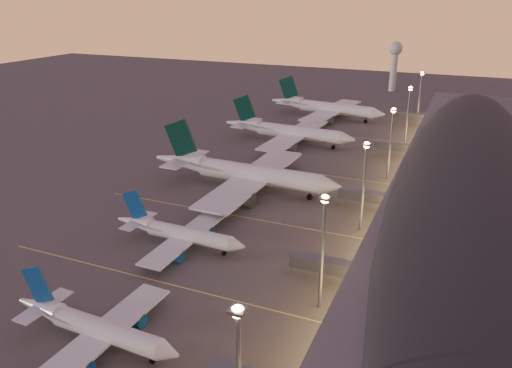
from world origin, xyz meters
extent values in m
plane|color=#42403D|center=(0.00, 0.00, 0.00)|extent=(700.00, 700.00, 0.00)
cylinder|color=silver|center=(3.33, -28.14, 3.60)|extent=(23.73, 4.77, 4.02)
cone|color=silver|center=(17.03, -28.58, 3.60)|extent=(3.93, 4.14, 4.02)
cone|color=silver|center=(-13.80, -27.59, 4.10)|extent=(10.78, 4.36, 4.02)
cube|color=silver|center=(2.19, -28.10, 2.89)|extent=(7.93, 34.05, 0.44)
cylinder|color=navy|center=(3.18, -20.69, 1.54)|extent=(5.42, 3.18, 3.01)
cylinder|color=navy|center=(2.71, -35.57, 1.54)|extent=(5.42, 3.18, 3.01)
cube|color=navy|center=(-13.27, -27.61, 9.31)|extent=(7.38, 0.84, 8.72)
cube|color=silver|center=(-12.51, -27.63, 4.70)|extent=(4.20, 12.30, 0.28)
cylinder|color=black|center=(13.24, -28.46, 0.79)|extent=(0.33, 0.33, 1.59)
cylinder|color=black|center=(13.24, -28.46, 0.56)|extent=(1.15, 0.74, 1.13)
cylinder|color=black|center=(1.51, -25.27, 0.79)|extent=(0.33, 0.33, 1.59)
cylinder|color=black|center=(1.51, -25.27, 0.56)|extent=(1.15, 0.74, 1.13)
cylinder|color=black|center=(1.33, -30.89, 0.79)|extent=(0.33, 0.33, 1.59)
cylinder|color=black|center=(1.33, -30.89, 0.56)|extent=(1.15, 0.74, 1.13)
cylinder|color=silver|center=(-2.66, 12.14, 3.63)|extent=(23.86, 4.34, 4.05)
cone|color=silver|center=(11.16, 11.97, 3.63)|extent=(3.89, 4.10, 4.05)
cone|color=silver|center=(-19.94, 12.34, 4.13)|extent=(10.80, 4.18, 4.05)
cube|color=silver|center=(-3.81, 12.15, 2.92)|extent=(7.32, 34.22, 0.45)
cylinder|color=navy|center=(-2.96, 19.65, 1.55)|extent=(5.41, 3.10, 3.04)
cylinder|color=navy|center=(-3.14, 4.63, 1.55)|extent=(5.41, 3.10, 3.04)
cube|color=navy|center=(-19.40, 12.34, 9.39)|extent=(7.43, 0.70, 8.79)
cube|color=silver|center=(-18.64, 12.33, 4.74)|extent=(3.99, 12.33, 0.28)
cylinder|color=black|center=(7.34, 12.02, 0.80)|extent=(0.33, 0.33, 1.60)
cylinder|color=black|center=(7.34, 12.02, 0.57)|extent=(1.14, 0.72, 1.14)
cylinder|color=black|center=(-4.55, 15.00, 0.80)|extent=(0.33, 0.33, 1.60)
cylinder|color=black|center=(-4.55, 15.00, 0.57)|extent=(1.14, 0.72, 1.14)
cylinder|color=black|center=(-4.62, 9.32, 0.80)|extent=(0.33, 0.33, 1.60)
cylinder|color=black|center=(-4.62, 9.32, 0.57)|extent=(1.14, 0.72, 1.14)
cylinder|color=silver|center=(-1.62, 55.95, 5.80)|extent=(42.74, 7.30, 6.45)
cone|color=silver|center=(23.13, 55.46, 5.80)|extent=(7.00, 6.58, 6.45)
cone|color=silver|center=(-32.55, 56.58, 6.61)|extent=(19.38, 6.83, 6.45)
cube|color=silver|center=(-3.68, 56.00, 4.67)|extent=(13.63, 62.54, 0.71)
cylinder|color=#55585D|center=(-2.03, 69.67, 2.50)|extent=(9.72, 5.03, 4.83)
cylinder|color=#55585D|center=(-2.58, 42.26, 2.50)|extent=(9.72, 5.03, 4.83)
cube|color=black|center=(-31.58, 56.56, 14.93)|extent=(12.73, 1.22, 14.30)
cube|color=silver|center=(-30.21, 56.53, 7.57)|extent=(7.33, 22.56, 0.45)
cylinder|color=black|center=(16.28, 55.59, 1.29)|extent=(0.53, 0.53, 2.58)
cylinder|color=black|center=(16.28, 55.59, 0.90)|extent=(1.83, 1.16, 1.80)
cylinder|color=black|center=(-4.96, 60.53, 1.29)|extent=(0.53, 0.53, 2.58)
cylinder|color=black|center=(-4.96, 60.53, 0.90)|extent=(1.83, 1.16, 1.80)
cylinder|color=black|center=(-5.14, 51.51, 1.29)|extent=(0.53, 0.53, 2.58)
cylinder|color=black|center=(-5.14, 51.51, 0.90)|extent=(1.83, 1.16, 1.80)
cylinder|color=silver|center=(-7.26, 113.99, 5.20)|extent=(38.51, 8.18, 5.78)
cone|color=silver|center=(14.89, 112.59, 5.20)|extent=(6.52, 6.16, 5.78)
cone|color=silver|center=(-34.95, 115.74, 5.92)|extent=(17.59, 6.86, 5.78)
cube|color=silver|center=(-9.10, 114.11, 4.19)|extent=(14.60, 56.46, 0.64)
cylinder|color=#55585D|center=(-7.10, 126.30, 2.24)|extent=(8.89, 4.87, 4.33)
cylinder|color=#55585D|center=(-8.65, 101.76, 2.24)|extent=(8.89, 4.87, 4.33)
cube|color=black|center=(-34.08, 115.69, 13.39)|extent=(11.43, 1.58, 12.83)
cube|color=silver|center=(-32.85, 115.61, 6.79)|extent=(7.42, 20.46, 0.40)
cylinder|color=black|center=(8.76, 112.98, 1.16)|extent=(0.49, 0.49, 2.31)
cylinder|color=black|center=(8.76, 112.98, 0.81)|extent=(1.68, 1.11, 1.62)
cylinder|color=black|center=(-10.08, 118.22, 1.16)|extent=(0.49, 0.49, 2.31)
cylinder|color=black|center=(-10.08, 118.22, 0.81)|extent=(1.68, 1.11, 1.62)
cylinder|color=black|center=(-10.59, 110.15, 1.16)|extent=(0.49, 0.49, 2.31)
cylinder|color=black|center=(-10.59, 110.15, 0.81)|extent=(1.68, 1.11, 1.62)
cylinder|color=silver|center=(-4.56, 166.41, 5.41)|extent=(40.22, 11.10, 6.01)
cone|color=silver|center=(18.34, 163.43, 5.41)|extent=(7.14, 6.79, 6.01)
cone|color=silver|center=(-33.19, 170.14, 6.16)|extent=(18.59, 8.28, 6.01)
cube|color=silver|center=(-6.47, 166.66, 4.36)|extent=(18.96, 59.14, 0.66)
cylinder|color=#55585D|center=(-3.55, 179.18, 2.33)|extent=(9.49, 5.63, 4.51)
cylinder|color=#55585D|center=(-6.85, 153.81, 2.33)|extent=(9.49, 5.63, 4.51)
cube|color=black|center=(-32.30, 170.02, 13.93)|extent=(11.88, 2.43, 13.35)
cube|color=silver|center=(-31.03, 169.85, 7.07)|extent=(9.06, 21.58, 0.42)
cylinder|color=black|center=(12.00, 164.25, 1.20)|extent=(0.54, 0.54, 2.41)
cylinder|color=black|center=(12.00, 164.25, 0.84)|extent=(1.81, 1.26, 1.68)
cylinder|color=black|center=(-7.20, 171.00, 1.20)|extent=(0.54, 0.54, 2.41)
cylinder|color=black|center=(-7.20, 171.00, 0.84)|extent=(1.81, 1.26, 1.68)
cylinder|color=black|center=(-8.29, 162.65, 1.20)|extent=(0.54, 0.54, 2.41)
cylinder|color=black|center=(-8.29, 162.65, 0.84)|extent=(1.81, 1.26, 1.68)
cube|color=#525257|center=(62.00, 72.50, 6.00)|extent=(40.00, 255.00, 12.00)
ellipsoid|color=black|center=(62.00, 72.50, 12.00)|extent=(39.00, 253.00, 10.92)
cube|color=#FFBC5E|center=(41.80, 72.50, 5.00)|extent=(0.40, 244.80, 8.00)
cube|color=#55585D|center=(34.00, 10.00, 4.50)|extent=(16.00, 3.20, 3.00)
cylinder|color=slate|center=(26.00, 10.00, 2.20)|extent=(0.70, 0.70, 4.40)
cube|color=#55585D|center=(34.00, 55.00, 4.50)|extent=(16.00, 3.20, 3.00)
cylinder|color=slate|center=(26.00, 55.00, 2.20)|extent=(0.70, 0.70, 4.40)
cube|color=#55585D|center=(34.00, 112.00, 4.50)|extent=(16.00, 3.20, 3.00)
cylinder|color=slate|center=(26.00, 112.00, 2.20)|extent=(0.70, 0.70, 4.40)
cube|color=#55585D|center=(34.00, 168.00, 4.50)|extent=(16.00, 3.20, 3.00)
cylinder|color=slate|center=(26.00, 168.00, 2.20)|extent=(0.70, 0.70, 4.40)
cube|color=slate|center=(36.00, -40.00, 25.20)|extent=(2.20, 2.20, 0.50)
sphere|color=#FFBC59|center=(36.00, -40.00, 25.00)|extent=(1.80, 1.80, 1.80)
cylinder|color=slate|center=(36.00, 0.00, 12.50)|extent=(0.70, 0.70, 25.00)
cube|color=slate|center=(36.00, 0.00, 25.20)|extent=(2.20, 2.20, 0.50)
sphere|color=#FFBC59|center=(36.00, 0.00, 25.00)|extent=(1.80, 1.80, 1.80)
cylinder|color=slate|center=(36.00, 40.00, 12.50)|extent=(0.70, 0.70, 25.00)
cube|color=slate|center=(36.00, 40.00, 25.20)|extent=(2.20, 2.20, 0.50)
sphere|color=#FFBC59|center=(36.00, 40.00, 25.00)|extent=(1.80, 1.80, 1.80)
cylinder|color=slate|center=(36.00, 85.00, 12.50)|extent=(0.70, 0.70, 25.00)
cube|color=slate|center=(36.00, 85.00, 25.20)|extent=(2.20, 2.20, 0.50)
sphere|color=#FFBC59|center=(36.00, 85.00, 25.00)|extent=(1.80, 1.80, 1.80)
cylinder|color=slate|center=(36.00, 130.00, 12.50)|extent=(0.70, 0.70, 25.00)
cube|color=slate|center=(36.00, 130.00, 25.20)|extent=(2.20, 2.20, 0.50)
sphere|color=#FFBC59|center=(36.00, 130.00, 25.00)|extent=(1.80, 1.80, 1.80)
cylinder|color=slate|center=(36.00, 175.00, 12.50)|extent=(0.70, 0.70, 25.00)
cube|color=slate|center=(36.00, 175.00, 25.20)|extent=(2.20, 2.20, 0.50)
sphere|color=#FFBC59|center=(36.00, 175.00, 25.00)|extent=(1.80, 1.80, 1.80)
cylinder|color=silver|center=(10.00, 260.00, 13.00)|extent=(4.40, 4.40, 26.00)
sphere|color=silver|center=(10.00, 260.00, 28.00)|extent=(9.00, 9.00, 9.00)
cube|color=#D8C659|center=(0.00, -5.00, 0.01)|extent=(90.00, 0.36, 0.00)
cube|color=#D8C659|center=(0.00, 35.00, 0.01)|extent=(90.00, 0.36, 0.00)
cube|color=#D8C659|center=(0.00, 80.00, 0.01)|extent=(90.00, 0.36, 0.00)
cube|color=#D8C659|center=(0.00, 135.00, 0.01)|extent=(90.00, 0.36, 0.00)
cube|color=#D29305|center=(10.57, -26.45, 0.48)|extent=(2.13, 1.36, 0.96)
cube|color=#55585D|center=(8.99, -26.48, 0.35)|extent=(1.25, 1.16, 0.70)
cylinder|color=black|center=(11.34, -25.78, 0.19)|extent=(0.39, 0.17, 0.39)
cylinder|color=black|center=(11.37, -27.09, 0.19)|extent=(0.39, 0.17, 0.39)
cylinder|color=black|center=(9.77, -25.81, 0.19)|extent=(0.39, 0.17, 0.39)
cylinder|color=black|center=(9.80, -27.12, 0.19)|extent=(0.39, 0.17, 0.39)
camera|label=1|loc=(59.00, -87.68, 62.66)|focal=35.00mm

